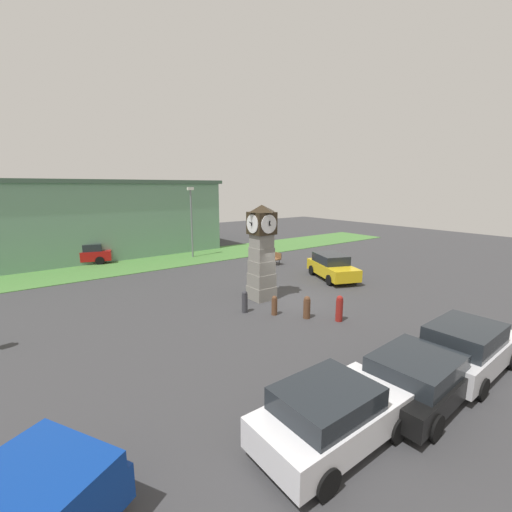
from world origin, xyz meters
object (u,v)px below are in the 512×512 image
clock_tower (262,252)px  car_navy_sedan (332,414)px  car_far_lot (332,267)px  car_by_building (466,347)px  bollard_far_row (307,307)px  bollard_end_row (339,308)px  street_lamp_far_side (191,217)px  bollard_mid_row (274,305)px  bollard_near_tower (245,301)px  car_near_tower (419,376)px  bench (273,257)px  car_silver_hatch (83,253)px

clock_tower → car_navy_sedan: 10.56m
car_far_lot → car_by_building: bearing=-117.2°
bollard_far_row → car_far_lot: car_far_lot is taller
bollard_end_row → car_by_building: (-0.06, -5.12, 0.23)m
car_navy_sedan → bollard_end_row: bearing=38.9°
clock_tower → car_far_lot: clock_tower is taller
bollard_far_row → car_navy_sedan: bearing=-130.5°
bollard_far_row → car_by_building: (0.84, -6.19, 0.30)m
street_lamp_far_side → bollard_end_row: bearing=-93.3°
clock_tower → bollard_end_row: clock_tower is taller
bollard_mid_row → car_far_lot: car_far_lot is taller
bollard_near_tower → street_lamp_far_side: size_ratio=0.18×
bollard_end_row → car_navy_sedan: car_navy_sedan is taller
car_navy_sedan → car_near_tower: (3.15, -0.30, -0.05)m
car_near_tower → street_lamp_far_side: bearing=80.3°
bollard_mid_row → bollard_end_row: bearing=-51.3°
bollard_far_row → car_far_lot: bearing=32.7°
bollard_near_tower → clock_tower: bearing=31.3°
bollard_far_row → bench: 11.03m
bollard_far_row → bench: size_ratio=0.63×
car_near_tower → bench: car_near_tower is taller
bollard_near_tower → car_near_tower: size_ratio=0.25×
car_silver_hatch → bollard_far_row: bearing=-71.8°
bench → car_near_tower: bearing=-115.7°
bollard_near_tower → car_near_tower: 8.36m
clock_tower → street_lamp_far_side: (1.83, 11.81, 0.87)m
car_far_lot → street_lamp_far_side: (-4.17, 11.31, 2.56)m
bollard_near_tower → car_by_building: car_by_building is taller
car_near_tower → street_lamp_far_side: size_ratio=0.73×
bollard_mid_row → car_navy_sedan: car_navy_sedan is taller
clock_tower → car_navy_sedan: size_ratio=1.25×
car_navy_sedan → street_lamp_far_side: 22.20m
street_lamp_far_side → bollard_near_tower: bearing=-105.8°
clock_tower → bench: 8.56m
bollard_near_tower → car_far_lot: bearing=11.6°
bollard_near_tower → bollard_end_row: bearing=-50.7°
bollard_end_row → street_lamp_far_side: size_ratio=0.20×
bollard_near_tower → bench: bearing=43.8°
bollard_near_tower → car_far_lot: size_ratio=0.24×
car_silver_hatch → car_navy_sedan: bearing=-87.7°
bollard_near_tower → car_by_building: size_ratio=0.24×
car_far_lot → bench: size_ratio=2.75×
car_by_building → bollard_near_tower: bearing=107.5°
bollard_far_row → bench: bollard_far_row is taller
bollard_far_row → car_by_building: car_by_building is taller
car_by_building → car_silver_hatch: bearing=105.6°
bollard_near_tower → street_lamp_far_side: bearing=74.2°
clock_tower → bollard_mid_row: (-0.91, -2.18, -2.01)m
car_by_building → car_far_lot: car_by_building is taller
bollard_far_row → bench: (5.70, 9.45, 0.01)m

